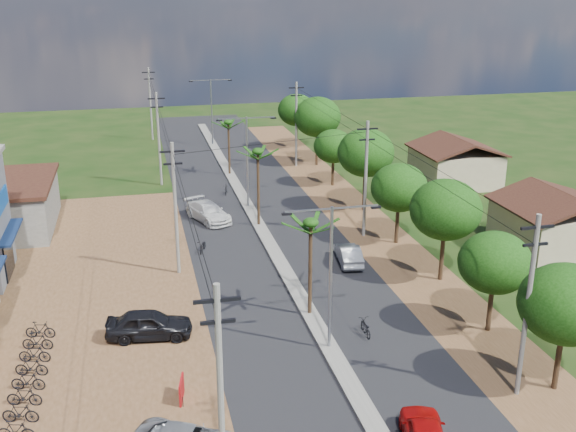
# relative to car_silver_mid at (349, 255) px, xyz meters

# --- Properties ---
(ground) EXTENTS (160.00, 160.00, 0.00)m
(ground) POSITION_rel_car_silver_mid_xyz_m (-4.66, -10.98, -0.67)
(ground) COLOR black
(ground) RESTS_ON ground
(road) EXTENTS (12.00, 110.00, 0.04)m
(road) POSITION_rel_car_silver_mid_xyz_m (-4.66, 4.02, -0.65)
(road) COLOR black
(road) RESTS_ON ground
(median) EXTENTS (1.00, 90.00, 0.18)m
(median) POSITION_rel_car_silver_mid_xyz_m (-4.66, 7.02, -0.58)
(median) COLOR #605E56
(median) RESTS_ON ground
(dirt_lot_west) EXTENTS (18.00, 46.00, 0.04)m
(dirt_lot_west) POSITION_rel_car_silver_mid_xyz_m (-19.66, -2.98, -0.65)
(dirt_lot_west) COLOR #4F341B
(dirt_lot_west) RESTS_ON ground
(dirt_shoulder_east) EXTENTS (5.00, 90.00, 0.03)m
(dirt_shoulder_east) POSITION_rel_car_silver_mid_xyz_m (3.84, 4.02, -0.65)
(dirt_shoulder_east) COLOR #4F341B
(dirt_shoulder_east) RESTS_ON ground
(house_east_near) EXTENTS (7.60, 7.50, 4.60)m
(house_east_near) POSITION_rel_car_silver_mid_xyz_m (15.34, -0.98, 1.73)
(house_east_near) COLOR tan
(house_east_near) RESTS_ON ground
(house_east_far) EXTENTS (7.60, 7.50, 4.60)m
(house_east_far) POSITION_rel_car_silver_mid_xyz_m (16.34, 17.02, 1.73)
(house_east_far) COLOR tan
(house_east_far) RESTS_ON ground
(tree_east_a) EXTENTS (4.40, 4.40, 6.37)m
(tree_east_a) POSITION_rel_car_silver_mid_xyz_m (4.84, -16.98, 3.82)
(tree_east_a) COLOR black
(tree_east_a) RESTS_ON ground
(tree_east_b) EXTENTS (4.00, 4.00, 5.83)m
(tree_east_b) POSITION_rel_car_silver_mid_xyz_m (4.64, -10.98, 3.45)
(tree_east_b) COLOR black
(tree_east_b) RESTS_ON ground
(tree_east_c) EXTENTS (4.60, 4.60, 6.83)m
(tree_east_c) POSITION_rel_car_silver_mid_xyz_m (5.04, -3.98, 4.20)
(tree_east_c) COLOR black
(tree_east_c) RESTS_ON ground
(tree_east_d) EXTENTS (4.20, 4.20, 6.13)m
(tree_east_d) POSITION_rel_car_silver_mid_xyz_m (4.74, 3.02, 3.67)
(tree_east_d) COLOR black
(tree_east_d) RESTS_ON ground
(tree_east_e) EXTENTS (4.80, 4.80, 7.14)m
(tree_east_e) POSITION_rel_car_silver_mid_xyz_m (4.94, 11.02, 4.42)
(tree_east_e) COLOR black
(tree_east_e) RESTS_ON ground
(tree_east_f) EXTENTS (3.80, 3.80, 5.52)m
(tree_east_f) POSITION_rel_car_silver_mid_xyz_m (4.54, 19.02, 3.22)
(tree_east_f) COLOR black
(tree_east_f) RESTS_ON ground
(tree_east_g) EXTENTS (5.00, 5.00, 7.38)m
(tree_east_g) POSITION_rel_car_silver_mid_xyz_m (5.14, 27.02, 4.57)
(tree_east_g) COLOR black
(tree_east_g) RESTS_ON ground
(tree_east_h) EXTENTS (4.40, 4.40, 6.52)m
(tree_east_h) POSITION_rel_car_silver_mid_xyz_m (4.84, 35.02, 3.97)
(tree_east_h) COLOR black
(tree_east_h) RESTS_ON ground
(palm_median_near) EXTENTS (2.00, 2.00, 6.15)m
(palm_median_near) POSITION_rel_car_silver_mid_xyz_m (-4.66, -6.98, 4.87)
(palm_median_near) COLOR black
(palm_median_near) RESTS_ON ground
(palm_median_mid) EXTENTS (2.00, 2.00, 6.55)m
(palm_median_mid) POSITION_rel_car_silver_mid_xyz_m (-4.66, 9.02, 5.23)
(palm_median_mid) COLOR black
(palm_median_mid) RESTS_ON ground
(palm_median_far) EXTENTS (2.00, 2.00, 5.85)m
(palm_median_far) POSITION_rel_car_silver_mid_xyz_m (-4.66, 25.02, 4.60)
(palm_median_far) COLOR black
(palm_median_far) RESTS_ON ground
(streetlight_near) EXTENTS (5.10, 0.18, 8.00)m
(streetlight_near) POSITION_rel_car_silver_mid_xyz_m (-4.66, -10.98, 4.12)
(streetlight_near) COLOR gray
(streetlight_near) RESTS_ON ground
(streetlight_mid) EXTENTS (5.10, 0.18, 8.00)m
(streetlight_mid) POSITION_rel_car_silver_mid_xyz_m (-4.66, 14.02, 4.12)
(streetlight_mid) COLOR gray
(streetlight_mid) RESTS_ON ground
(streetlight_far) EXTENTS (5.10, 0.18, 8.00)m
(streetlight_far) POSITION_rel_car_silver_mid_xyz_m (-4.66, 39.02, 4.12)
(streetlight_far) COLOR gray
(streetlight_far) RESTS_ON ground
(utility_pole_w_a) EXTENTS (1.60, 0.24, 9.00)m
(utility_pole_w_a) POSITION_rel_car_silver_mid_xyz_m (-11.66, -20.98, 4.09)
(utility_pole_w_a) COLOR #605E56
(utility_pole_w_a) RESTS_ON ground
(utility_pole_w_b) EXTENTS (1.60, 0.24, 9.00)m
(utility_pole_w_b) POSITION_rel_car_silver_mid_xyz_m (-11.66, 1.02, 4.09)
(utility_pole_w_b) COLOR #605E56
(utility_pole_w_b) RESTS_ON ground
(utility_pole_w_c) EXTENTS (1.60, 0.24, 9.00)m
(utility_pole_w_c) POSITION_rel_car_silver_mid_xyz_m (-11.66, 23.02, 4.09)
(utility_pole_w_c) COLOR #605E56
(utility_pole_w_c) RESTS_ON ground
(utility_pole_w_d) EXTENTS (1.60, 0.24, 9.00)m
(utility_pole_w_d) POSITION_rel_car_silver_mid_xyz_m (-11.66, 44.02, 4.09)
(utility_pole_w_d) COLOR #605E56
(utility_pole_w_d) RESTS_ON ground
(utility_pole_e_a) EXTENTS (1.60, 0.24, 9.00)m
(utility_pole_e_a) POSITION_rel_car_silver_mid_xyz_m (2.84, -16.98, 4.09)
(utility_pole_e_a) COLOR #605E56
(utility_pole_e_a) RESTS_ON ground
(utility_pole_e_b) EXTENTS (1.60, 0.24, 9.00)m
(utility_pole_e_b) POSITION_rel_car_silver_mid_xyz_m (2.84, 5.02, 4.09)
(utility_pole_e_b) COLOR #605E56
(utility_pole_e_b) RESTS_ON ground
(utility_pole_e_c) EXTENTS (1.60, 0.24, 9.00)m
(utility_pole_e_c) POSITION_rel_car_silver_mid_xyz_m (2.84, 27.02, 4.09)
(utility_pole_e_c) COLOR #605E56
(utility_pole_e_c) RESTS_ON ground
(car_silver_mid) EXTENTS (1.93, 4.19, 1.33)m
(car_silver_mid) POSITION_rel_car_silver_mid_xyz_m (0.00, 0.00, 0.00)
(car_silver_mid) COLOR gray
(car_silver_mid) RESTS_ON ground
(car_white_far) EXTENTS (3.86, 5.58, 1.50)m
(car_white_far) POSITION_rel_car_silver_mid_xyz_m (-8.46, 11.25, 0.08)
(car_white_far) COLOR beige
(car_white_far) RESTS_ON ground
(car_parked_dark) EXTENTS (4.86, 2.46, 1.59)m
(car_parked_dark) POSITION_rel_car_silver_mid_xyz_m (-13.89, -7.54, 0.13)
(car_parked_dark) COLOR black
(car_parked_dark) RESTS_ON ground
(moto_rider_east) EXTENTS (0.63, 1.65, 0.86)m
(moto_rider_east) POSITION_rel_car_silver_mid_xyz_m (-2.25, -9.92, -0.24)
(moto_rider_east) COLOR black
(moto_rider_east) RESTS_ON ground
(moto_rider_west_a) EXTENTS (1.09, 1.80, 0.89)m
(moto_rider_west_a) POSITION_rel_car_silver_mid_xyz_m (-9.66, 4.47, -0.22)
(moto_rider_west_a) COLOR black
(moto_rider_west_a) RESTS_ON ground
(moto_rider_west_b) EXTENTS (0.71, 1.62, 0.94)m
(moto_rider_west_b) POSITION_rel_car_silver_mid_xyz_m (-5.98, 18.33, -0.19)
(moto_rider_west_b) COLOR black
(moto_rider_west_b) RESTS_ON ground
(roadside_sign) EXTENTS (0.34, 1.32, 1.11)m
(roadside_sign) POSITION_rel_car_silver_mid_xyz_m (-12.66, -13.88, -0.12)
(roadside_sign) COLOR maroon
(roadside_sign) RESTS_ON ground
(parked_scooter_row) EXTENTS (1.73, 12.58, 1.00)m
(parked_scooter_row) POSITION_rel_car_silver_mid_xyz_m (-19.74, -12.06, -0.17)
(parked_scooter_row) COLOR black
(parked_scooter_row) RESTS_ON ground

